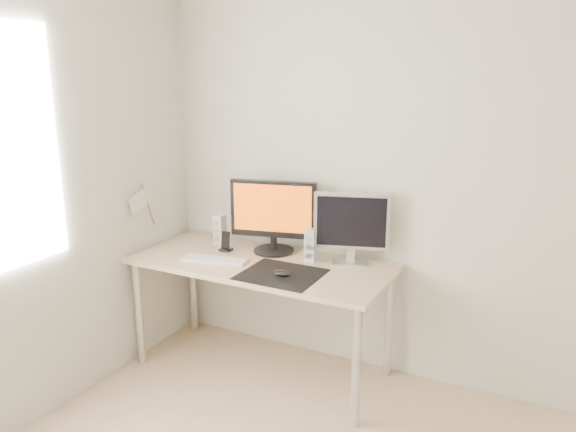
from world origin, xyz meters
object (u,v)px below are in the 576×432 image
(main_monitor, at_px, (273,214))
(speaker_left, at_px, (220,230))
(mouse, at_px, (282,273))
(keyboard, at_px, (215,260))
(desk, at_px, (261,273))
(phone_dock, at_px, (226,245))
(speaker_right, at_px, (311,245))
(second_monitor, at_px, (351,225))

(main_monitor, xyz_separation_m, speaker_left, (-0.40, -0.01, -0.15))
(mouse, distance_m, keyboard, 0.50)
(desk, height_order, main_monitor, main_monitor)
(main_monitor, xyz_separation_m, keyboard, (-0.24, -0.31, -0.25))
(mouse, bearing_deg, main_monitor, 124.51)
(mouse, height_order, main_monitor, main_monitor)
(mouse, height_order, phone_dock, phone_dock)
(desk, height_order, speaker_left, speaker_left)
(main_monitor, relative_size, speaker_right, 2.73)
(second_monitor, relative_size, keyboard, 1.02)
(desk, height_order, phone_dock, phone_dock)
(main_monitor, relative_size, keyboard, 1.26)
(second_monitor, distance_m, speaker_left, 0.93)
(desk, relative_size, speaker_left, 8.01)
(phone_dock, bearing_deg, desk, -14.60)
(mouse, bearing_deg, second_monitor, 56.11)
(second_monitor, xyz_separation_m, speaker_right, (-0.23, -0.07, -0.14))
(mouse, xyz_separation_m, speaker_left, (-0.66, 0.36, 0.08))
(speaker_right, bearing_deg, phone_dock, -172.88)
(keyboard, bearing_deg, phone_dock, 103.56)
(speaker_right, bearing_deg, main_monitor, 171.62)
(main_monitor, bearing_deg, phone_dock, -158.50)
(desk, xyz_separation_m, main_monitor, (-0.01, 0.19, 0.33))
(speaker_left, relative_size, keyboard, 0.46)
(mouse, relative_size, phone_dock, 0.80)
(second_monitor, distance_m, phone_dock, 0.84)
(mouse, xyz_separation_m, desk, (-0.24, 0.17, -0.10))
(speaker_left, distance_m, phone_dock, 0.17)
(main_monitor, bearing_deg, second_monitor, 3.05)
(speaker_left, bearing_deg, phone_dock, -42.87)
(speaker_left, height_order, phone_dock, speaker_left)
(desk, bearing_deg, mouse, -36.06)
(desk, xyz_separation_m, second_monitor, (0.50, 0.22, 0.32))
(main_monitor, height_order, speaker_left, main_monitor)
(desk, relative_size, second_monitor, 3.62)
(keyboard, bearing_deg, desk, 24.99)
(desk, relative_size, speaker_right, 8.01)
(second_monitor, bearing_deg, main_monitor, -176.95)
(mouse, xyz_separation_m, second_monitor, (0.26, 0.39, 0.22))
(second_monitor, relative_size, speaker_left, 2.21)
(speaker_left, xyz_separation_m, speaker_right, (0.69, -0.04, 0.00))
(mouse, relative_size, second_monitor, 0.24)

